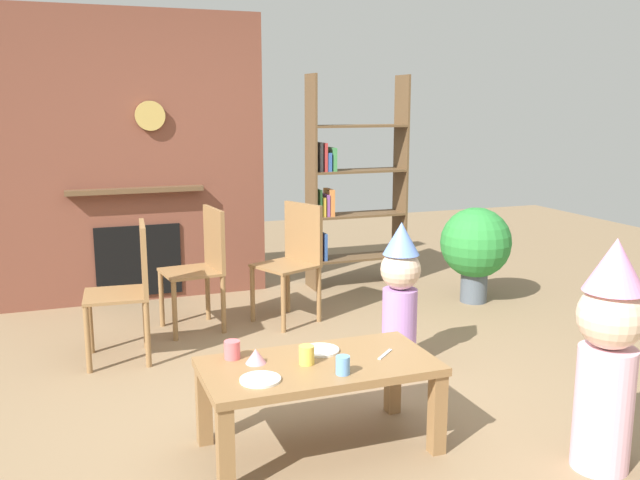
% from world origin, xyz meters
% --- Properties ---
extents(ground_plane, '(12.00, 12.00, 0.00)m').
position_xyz_m(ground_plane, '(0.00, 0.00, 0.00)').
color(ground_plane, '#846B4C').
extents(brick_fireplace_feature, '(2.20, 0.28, 2.40)m').
position_xyz_m(brick_fireplace_feature, '(-0.70, 2.60, 1.19)').
color(brick_fireplace_feature, brown).
rests_on(brick_fireplace_feature, ground_plane).
extents(bookshelf, '(0.90, 0.28, 1.90)m').
position_xyz_m(bookshelf, '(1.17, 2.40, 0.89)').
color(bookshelf, brown).
rests_on(bookshelf, ground_plane).
extents(coffee_table, '(1.12, 0.57, 0.44)m').
position_xyz_m(coffee_table, '(-0.15, -0.41, 0.37)').
color(coffee_table, olive).
rests_on(coffee_table, ground_plane).
extents(paper_cup_near_left, '(0.08, 0.08, 0.09)m').
position_xyz_m(paper_cup_near_left, '(-0.53, -0.21, 0.48)').
color(paper_cup_near_left, '#E5666B').
rests_on(paper_cup_near_left, coffee_table).
extents(paper_cup_near_right, '(0.07, 0.07, 0.09)m').
position_xyz_m(paper_cup_near_right, '(-0.10, -0.58, 0.48)').
color(paper_cup_near_right, '#669EE0').
rests_on(paper_cup_near_right, coffee_table).
extents(paper_cup_center, '(0.07, 0.07, 0.09)m').
position_xyz_m(paper_cup_center, '(-0.21, -0.40, 0.48)').
color(paper_cup_center, '#F2CC4C').
rests_on(paper_cup_center, coffee_table).
extents(paper_plate_front, '(0.19, 0.19, 0.01)m').
position_xyz_m(paper_plate_front, '(-0.10, -0.27, 0.44)').
color(paper_plate_front, white).
rests_on(paper_plate_front, coffee_table).
extents(paper_plate_rear, '(0.18, 0.18, 0.01)m').
position_xyz_m(paper_plate_rear, '(-0.47, -0.52, 0.44)').
color(paper_plate_rear, white).
rests_on(paper_plate_rear, coffee_table).
extents(birthday_cake_slice, '(0.10, 0.10, 0.07)m').
position_xyz_m(birthday_cake_slice, '(-0.44, -0.31, 0.47)').
color(birthday_cake_slice, pink).
rests_on(birthday_cake_slice, coffee_table).
extents(table_fork, '(0.12, 0.11, 0.01)m').
position_xyz_m(table_fork, '(0.19, -0.42, 0.44)').
color(table_fork, silver).
rests_on(table_fork, coffee_table).
extents(child_with_cone_hat, '(0.30, 0.30, 1.08)m').
position_xyz_m(child_with_cone_hat, '(1.00, -1.02, 0.57)').
color(child_with_cone_hat, '#EAB2C6').
rests_on(child_with_cone_hat, ground_plane).
extents(child_in_pink, '(0.26, 0.26, 0.93)m').
position_xyz_m(child_in_pink, '(0.71, 0.46, 0.49)').
color(child_in_pink, '#B27FCC').
rests_on(child_in_pink, ground_plane).
extents(dining_chair_left, '(0.43, 0.43, 0.90)m').
position_xyz_m(dining_chair_left, '(-0.88, 1.14, 0.51)').
color(dining_chair_left, olive).
rests_on(dining_chair_left, ground_plane).
extents(dining_chair_middle, '(0.45, 0.45, 0.90)m').
position_xyz_m(dining_chair_middle, '(-0.32, 1.61, 0.51)').
color(dining_chair_middle, olive).
rests_on(dining_chair_middle, ground_plane).
extents(dining_chair_right, '(0.53, 0.53, 0.90)m').
position_xyz_m(dining_chair_right, '(0.38, 1.58, 0.51)').
color(dining_chair_right, olive).
rests_on(dining_chair_right, ground_plane).
extents(potted_plant_tall, '(0.59, 0.59, 0.80)m').
position_xyz_m(potted_plant_tall, '(1.95, 1.51, 0.49)').
color(potted_plant_tall, '#4C5660').
rests_on(potted_plant_tall, ground_plane).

